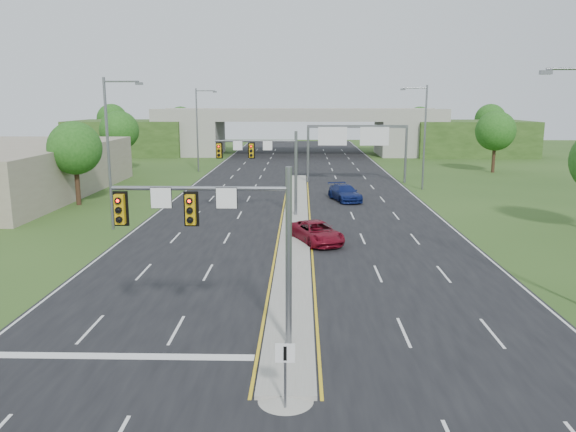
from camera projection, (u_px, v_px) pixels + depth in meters
The scene contains 22 objects.
ground at pixel (289, 347), 21.69m from camera, with size 240.00×240.00×0.00m, color #284418.
road at pixel (297, 196), 55.96m from camera, with size 24.00×160.00×0.02m, color black.
median at pixel (295, 221), 44.19m from camera, with size 2.00×54.00×0.16m, color gray.
median_nose at pixel (286, 398), 17.75m from camera, with size 2.00×2.00×0.16m, color gray.
lane_markings at pixel (289, 208), 50.02m from camera, with size 23.72×160.00×0.01m.
signal_mast_near at pixel (227, 228), 20.72m from camera, with size 6.62×0.60×7.00m.
signal_mast_far at pixel (268, 159), 45.21m from camera, with size 6.62×0.60×7.00m.
keep_right_sign at pixel (285, 365), 16.95m from camera, with size 0.60×0.13×2.20m.
sign_gantry at pixel (356, 138), 64.47m from camera, with size 11.58×0.44×6.67m.
overpass at pixel (299, 135), 99.33m from camera, with size 80.00×14.00×8.10m.
lightpole_l_mid at pixel (111, 147), 40.37m from camera, with size 2.85×0.25×11.00m.
lightpole_l_far at pixel (199, 126), 74.65m from camera, with size 2.85×0.25×11.00m.
lightpole_r_far at pixel (423, 132), 59.32m from camera, with size 2.85×0.25×11.00m.
tree_l_near at pixel (75, 148), 50.51m from camera, with size 4.80×4.80×7.60m.
tree_l_mid at pixel (119, 130), 75.03m from camera, with size 5.20×5.20×8.12m.
tree_r_mid at pixel (496, 131), 73.83m from camera, with size 5.20×5.20×8.12m.
tree_back_a at pixel (112, 119), 113.49m from camera, with size 6.00×6.00×8.85m.
tree_back_b at pixel (181, 121), 113.22m from camera, with size 5.60×5.60×8.32m.
tree_back_c at pixel (420, 121), 112.07m from camera, with size 5.60×5.60×8.32m.
tree_back_d at pixel (490, 119), 111.67m from camera, with size 6.00×6.00×8.85m.
car_far_a at pixel (317, 232), 37.53m from camera, with size 2.35×5.09×1.41m, color maroon.
car_far_b at pixel (345, 193), 53.45m from camera, with size 2.11×5.19×1.51m, color #0D1A53.
Camera 1 is at (0.47, -20.22, 9.32)m, focal length 35.00 mm.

